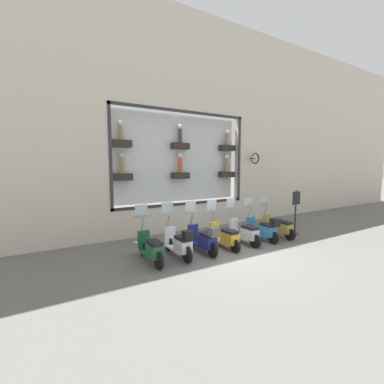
{
  "coord_description": "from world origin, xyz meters",
  "views": [
    {
      "loc": [
        -6.44,
        5.4,
        2.91
      ],
      "look_at": [
        1.99,
        0.42,
        1.88
      ],
      "focal_mm": 24.0,
      "sensor_mm": 36.0,
      "label": 1
    }
  ],
  "objects_px": {
    "scooter_silver_2": "(244,233)",
    "scooter_yellow_3": "(225,236)",
    "scooter_green_6": "(151,248)",
    "scooter_white_5": "(179,243)",
    "scooter_teal_1": "(264,229)",
    "scooter_navy_4": "(204,239)",
    "scooter_olive_0": "(278,227)",
    "shop_sign_post": "(296,210)"
  },
  "relations": [
    {
      "from": "scooter_silver_2",
      "to": "shop_sign_post",
      "type": "xyz_separation_m",
      "value": [
        -0.01,
        -2.84,
        0.58
      ]
    },
    {
      "from": "scooter_yellow_3",
      "to": "shop_sign_post",
      "type": "xyz_separation_m",
      "value": [
        -0.01,
        -3.75,
        0.59
      ]
    },
    {
      "from": "scooter_teal_1",
      "to": "scooter_silver_2",
      "type": "height_order",
      "value": "scooter_silver_2"
    },
    {
      "from": "scooter_yellow_3",
      "to": "scooter_white_5",
      "type": "height_order",
      "value": "scooter_white_5"
    },
    {
      "from": "scooter_white_5",
      "to": "scooter_teal_1",
      "type": "bearing_deg",
      "value": -90.19
    },
    {
      "from": "scooter_silver_2",
      "to": "scooter_white_5",
      "type": "xyz_separation_m",
      "value": [
        -0.06,
        2.74,
        0.05
      ]
    },
    {
      "from": "scooter_navy_4",
      "to": "shop_sign_post",
      "type": "bearing_deg",
      "value": -89.35
    },
    {
      "from": "scooter_yellow_3",
      "to": "scooter_green_6",
      "type": "xyz_separation_m",
      "value": [
        0.01,
        2.74,
        0.03
      ]
    },
    {
      "from": "scooter_yellow_3",
      "to": "scooter_navy_4",
      "type": "relative_size",
      "value": 0.99
    },
    {
      "from": "scooter_olive_0",
      "to": "scooter_navy_4",
      "type": "distance_m",
      "value": 3.65
    },
    {
      "from": "scooter_white_5",
      "to": "shop_sign_post",
      "type": "xyz_separation_m",
      "value": [
        0.05,
        -5.58,
        0.53
      ]
    },
    {
      "from": "scooter_teal_1",
      "to": "scooter_yellow_3",
      "type": "height_order",
      "value": "scooter_yellow_3"
    },
    {
      "from": "scooter_silver_2",
      "to": "scooter_white_5",
      "type": "bearing_deg",
      "value": 91.17
    },
    {
      "from": "scooter_yellow_3",
      "to": "shop_sign_post",
      "type": "bearing_deg",
      "value": -90.08
    },
    {
      "from": "scooter_yellow_3",
      "to": "shop_sign_post",
      "type": "height_order",
      "value": "shop_sign_post"
    },
    {
      "from": "scooter_silver_2",
      "to": "scooter_teal_1",
      "type": "bearing_deg",
      "value": -94.26
    },
    {
      "from": "scooter_navy_4",
      "to": "scooter_olive_0",
      "type": "bearing_deg",
      "value": -89.1
    },
    {
      "from": "scooter_yellow_3",
      "to": "shop_sign_post",
      "type": "relative_size",
      "value": 0.97
    },
    {
      "from": "scooter_olive_0",
      "to": "scooter_white_5",
      "type": "height_order",
      "value": "scooter_white_5"
    },
    {
      "from": "scooter_silver_2",
      "to": "scooter_green_6",
      "type": "bearing_deg",
      "value": 89.94
    },
    {
      "from": "scooter_silver_2",
      "to": "scooter_green_6",
      "type": "distance_m",
      "value": 3.65
    },
    {
      "from": "scooter_silver_2",
      "to": "scooter_navy_4",
      "type": "distance_m",
      "value": 1.83
    },
    {
      "from": "scooter_silver_2",
      "to": "shop_sign_post",
      "type": "distance_m",
      "value": 2.9
    },
    {
      "from": "scooter_teal_1",
      "to": "scooter_olive_0",
      "type": "bearing_deg",
      "value": -85.98
    },
    {
      "from": "scooter_yellow_3",
      "to": "scooter_green_6",
      "type": "height_order",
      "value": "scooter_green_6"
    },
    {
      "from": "scooter_navy_4",
      "to": "scooter_teal_1",
      "type": "bearing_deg",
      "value": -90.14
    },
    {
      "from": "scooter_silver_2",
      "to": "scooter_olive_0",
      "type": "bearing_deg",
      "value": -90.12
    },
    {
      "from": "shop_sign_post",
      "to": "scooter_navy_4",
      "type": "bearing_deg",
      "value": 90.65
    },
    {
      "from": "scooter_green_6",
      "to": "shop_sign_post",
      "type": "height_order",
      "value": "shop_sign_post"
    },
    {
      "from": "scooter_silver_2",
      "to": "scooter_navy_4",
      "type": "relative_size",
      "value": 1.0
    },
    {
      "from": "scooter_yellow_3",
      "to": "scooter_green_6",
      "type": "bearing_deg",
      "value": 89.85
    },
    {
      "from": "scooter_silver_2",
      "to": "scooter_green_6",
      "type": "height_order",
      "value": "scooter_green_6"
    },
    {
      "from": "scooter_green_6",
      "to": "scooter_silver_2",
      "type": "bearing_deg",
      "value": -90.06
    },
    {
      "from": "scooter_silver_2",
      "to": "scooter_green_6",
      "type": "relative_size",
      "value": 1.0
    },
    {
      "from": "scooter_navy_4",
      "to": "scooter_white_5",
      "type": "distance_m",
      "value": 0.91
    },
    {
      "from": "scooter_yellow_3",
      "to": "scooter_green_6",
      "type": "distance_m",
      "value": 2.74
    },
    {
      "from": "shop_sign_post",
      "to": "scooter_yellow_3",
      "type": "bearing_deg",
      "value": 89.92
    },
    {
      "from": "scooter_white_5",
      "to": "shop_sign_post",
      "type": "height_order",
      "value": "shop_sign_post"
    },
    {
      "from": "scooter_silver_2",
      "to": "scooter_white_5",
      "type": "relative_size",
      "value": 1.0
    },
    {
      "from": "scooter_silver_2",
      "to": "scooter_yellow_3",
      "type": "bearing_deg",
      "value": 90.19
    },
    {
      "from": "shop_sign_post",
      "to": "scooter_olive_0",
      "type": "bearing_deg",
      "value": 89.74
    },
    {
      "from": "scooter_teal_1",
      "to": "scooter_navy_4",
      "type": "distance_m",
      "value": 2.74
    }
  ]
}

